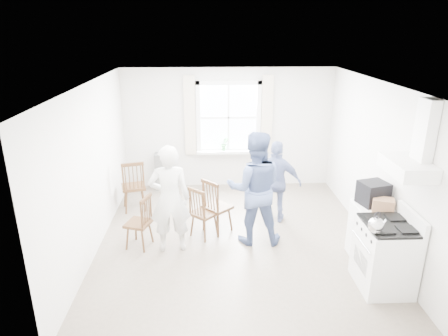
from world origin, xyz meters
TOP-DOWN VIEW (x-y plane):
  - room_shell at (0.00, 0.00)m, footprint 4.62×5.12m
  - window_assembly at (0.00, 2.45)m, footprint 1.88×0.24m
  - range_hood at (2.07, -1.35)m, footprint 0.45×0.76m
  - shelf_unit at (-1.40, 2.33)m, footprint 0.40×0.30m
  - gas_stove at (1.91, -1.35)m, footprint 0.68×0.76m
  - kettle at (1.64, -1.54)m, footprint 0.20×0.20m
  - low_cabinet at (1.98, -0.65)m, footprint 0.50×0.55m
  - stereo_stack at (1.97, -0.61)m, footprint 0.46×0.43m
  - cardboard_box at (2.02, -0.86)m, footprint 0.34×0.30m
  - windsor_chair_a at (-1.87, 1.18)m, footprint 0.53×0.52m
  - windsor_chair_b at (-0.60, 0.09)m, footprint 0.54×0.54m
  - windsor_chair_c at (-1.50, -0.16)m, footprint 0.47×0.48m
  - person_left at (-1.06, -0.25)m, footprint 0.69×0.69m
  - person_mid at (0.29, -0.03)m, footprint 0.96×0.96m
  - person_right at (0.77, 0.69)m, footprint 1.10×1.10m
  - potted_plant at (-0.09, 2.36)m, footprint 0.18×0.18m
  - windsor_chair_d at (-0.38, 0.27)m, footprint 0.58×0.58m

SIDE VIEW (x-z plane):
  - shelf_unit at x=-1.40m, z-range 0.00..0.80m
  - low_cabinet at x=1.98m, z-range 0.00..0.90m
  - gas_stove at x=1.91m, z-range -0.08..1.04m
  - windsor_chair_c at x=-1.50m, z-range 0.10..1.00m
  - windsor_chair_b at x=-0.60m, z-range 0.10..1.02m
  - windsor_chair_d at x=-0.38m, z-range 0.11..1.09m
  - windsor_chair_a at x=-1.87m, z-range 0.11..1.14m
  - person_right at x=0.77m, z-range 0.00..1.51m
  - person_left at x=-1.06m, z-range 0.00..1.74m
  - person_mid at x=0.29m, z-range 0.00..1.88m
  - cardboard_box at x=2.02m, z-range 0.90..1.09m
  - potted_plant at x=-0.09m, z-range 0.85..1.15m
  - kettle at x=1.64m, z-range 0.90..1.18m
  - stereo_stack at x=1.97m, z-range 0.90..1.24m
  - room_shell at x=0.00m, z-range -0.02..2.62m
  - window_assembly at x=0.00m, z-range 0.61..2.31m
  - range_hood at x=2.07m, z-range 1.43..2.37m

